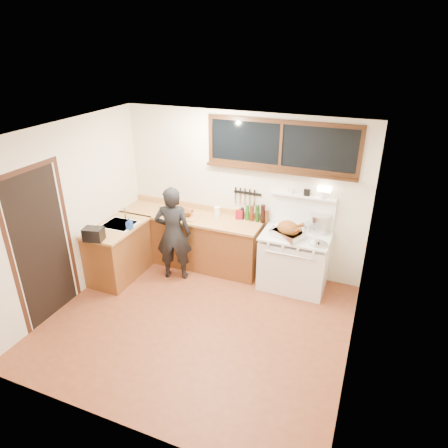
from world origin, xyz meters
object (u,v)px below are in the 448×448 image
at_px(man, 173,234).
at_px(cutting_board, 185,214).
at_px(roast_turkey, 288,231).
at_px(vintage_stove, 294,259).

distance_m(man, cutting_board, 0.46).
bearing_deg(cutting_board, roast_turkey, -2.84).
xyz_separation_m(vintage_stove, roast_turkey, (-0.10, -0.13, 0.53)).
distance_m(vintage_stove, man, 1.94).
bearing_deg(roast_turkey, cutting_board, 177.16).
distance_m(man, roast_turkey, 1.80).
height_order(man, cutting_board, man).
distance_m(cutting_board, roast_turkey, 1.76).
distance_m(vintage_stove, roast_turkey, 0.56).
height_order(cutting_board, roast_turkey, roast_turkey).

